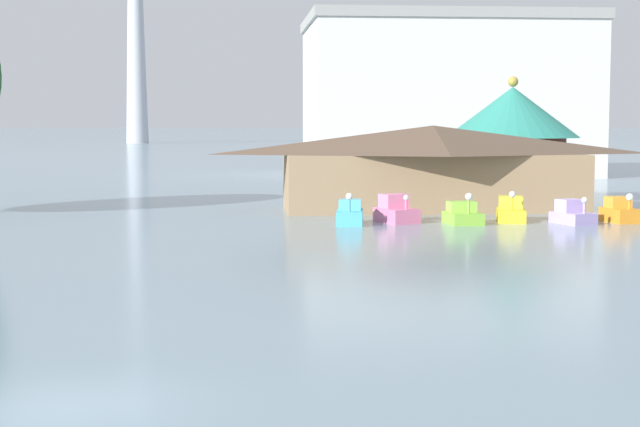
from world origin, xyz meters
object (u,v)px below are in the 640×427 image
Objects in this scene: pedal_boat_lime at (463,215)px; pedal_boat_lavender at (572,214)px; boathouse at (433,166)px; background_building_block at (444,96)px; green_roof_pavilion at (512,138)px; pedal_boat_cyan at (350,214)px; pedal_boat_orange at (620,212)px; pedal_boat_yellow at (511,211)px; pedal_boat_pink at (396,211)px.

pedal_boat_lime reaches higher than pedal_boat_lavender.
boathouse reaches higher than pedal_boat_lime.
green_roof_pavilion is at bearing -94.84° from background_building_block.
pedal_boat_cyan is 1.15× the size of pedal_boat_lime.
boathouse is at bearing -102.81° from background_building_block.
background_building_block reaches higher than pedal_boat_orange.
pedal_boat_lime is 8.80m from boathouse.
pedal_boat_yellow is at bearing 104.03° from pedal_boat_cyan.
green_roof_pavilion is at bearing -179.50° from pedal_boat_orange.
pedal_boat_yellow is at bearing -105.81° from green_roof_pavilion.
boathouse is 8.57m from green_roof_pavilion.
pedal_boat_cyan is at bearing -98.38° from pedal_boat_orange.
green_roof_pavilion is (0.73, 14.33, 3.80)m from pedal_boat_lavender.
pedal_boat_lime is 0.94× the size of pedal_boat_lavender.
green_roof_pavilion is (3.61, 12.76, 3.77)m from pedal_boat_yellow.
background_building_block is (15.63, 50.32, 7.54)m from pedal_boat_cyan.
pedal_boat_yellow is 0.16× the size of boathouse.
pedal_boat_orange is (12.04, -0.97, -0.03)m from pedal_boat_pink.
pedal_boat_orange is at bearing 65.81° from pedal_boat_pink.
background_building_block is at bearing 77.19° from boathouse.
pedal_boat_lime is (3.38, -1.18, -0.11)m from pedal_boat_pink.
pedal_boat_yellow is at bearing -68.84° from boathouse.
pedal_boat_yellow is (8.92, 0.94, 0.00)m from pedal_boat_cyan.
pedal_boat_lime is at bearing -113.28° from pedal_boat_lavender.
green_roof_pavilion is (6.53, 13.93, 3.82)m from pedal_boat_lime.
pedal_boat_lime is 1.00× the size of pedal_boat_orange.
pedal_boat_cyan is at bearing -112.35° from pedal_boat_lavender.
boathouse is (-2.84, 7.34, 2.18)m from pedal_boat_yellow.
boathouse is (6.07, 8.28, 2.18)m from pedal_boat_cyan.
pedal_boat_lavender is (5.80, -0.41, 0.03)m from pedal_boat_lime.
background_building_block is (3.10, 36.62, 3.77)m from green_roof_pavilion.
pedal_boat_yellow is 8.17m from boathouse.
background_building_block reaches higher than pedal_boat_pink.
green_roof_pavilion reaches higher than pedal_boat_pink.
pedal_boat_yellow is 1.19× the size of pedal_boat_lavender.
pedal_boat_cyan reaches higher than pedal_boat_lime.
pedal_boat_pink is at bearing -77.40° from pedal_boat_yellow.
pedal_boat_pink is 3.58m from pedal_boat_lime.
pedal_boat_cyan is 8.97m from pedal_boat_yellow.
pedal_boat_cyan is 11.82m from pedal_boat_lavender.
pedal_boat_yellow reaches higher than pedal_boat_pink.
pedal_boat_pink is at bearing -114.25° from pedal_boat_lime.
pedal_boat_orange is at bearing 93.18° from pedal_boat_yellow.
pedal_boat_cyan is at bearing -107.26° from background_building_block.
pedal_boat_cyan reaches higher than pedal_boat_lavender.
pedal_boat_pink is 16.57m from green_roof_pavilion.
background_building_block reaches higher than pedal_boat_yellow.
pedal_boat_orange is 12.13m from boathouse.
pedal_boat_lavender is at bearing -92.90° from green_roof_pavilion.
background_building_block is (9.56, 42.04, 5.36)m from boathouse.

